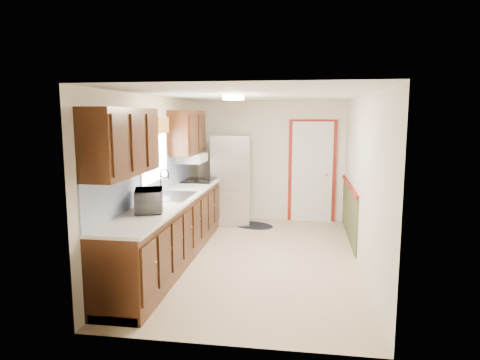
% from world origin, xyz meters
% --- Properties ---
extents(room_shell, '(3.20, 5.20, 2.52)m').
position_xyz_m(room_shell, '(0.00, 0.00, 1.20)').
color(room_shell, '#CAB08F').
rests_on(room_shell, ground).
extents(kitchen_run, '(0.63, 4.00, 2.20)m').
position_xyz_m(kitchen_run, '(-1.24, -0.29, 0.81)').
color(kitchen_run, '#371B0C').
rests_on(kitchen_run, ground).
extents(back_wall_trim, '(1.12, 2.30, 2.08)m').
position_xyz_m(back_wall_trim, '(0.99, 2.21, 0.89)').
color(back_wall_trim, maroon).
rests_on(back_wall_trim, ground).
extents(ceiling_fixture, '(0.30, 0.30, 0.06)m').
position_xyz_m(ceiling_fixture, '(-0.30, -0.20, 2.36)').
color(ceiling_fixture, '#FFD88C').
rests_on(ceiling_fixture, room_shell).
extents(microwave, '(0.42, 0.56, 0.34)m').
position_xyz_m(microwave, '(-1.20, -1.17, 1.11)').
color(microwave, white).
rests_on(microwave, kitchen_run).
extents(refrigerator, '(0.80, 0.77, 1.74)m').
position_xyz_m(refrigerator, '(-0.72, 2.05, 0.87)').
color(refrigerator, '#B7B7BC').
rests_on(refrigerator, ground).
extents(rug, '(1.00, 0.83, 0.01)m').
position_xyz_m(rug, '(-0.28, 1.90, 0.01)').
color(rug, black).
rests_on(rug, ground).
extents(cooktop, '(0.54, 0.65, 0.02)m').
position_xyz_m(cooktop, '(-1.19, 1.34, 0.95)').
color(cooktop, black).
rests_on(cooktop, kitchen_run).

